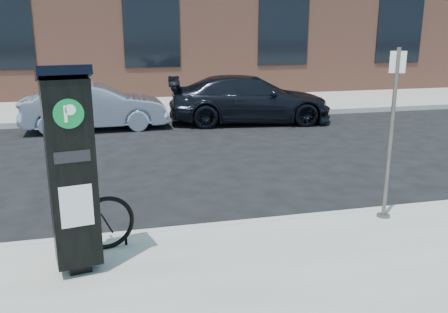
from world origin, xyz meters
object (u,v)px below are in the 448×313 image
object	(u,v)px
bike_rack	(107,223)
car_silver	(95,107)
sign_pole	(391,136)
car_dark	(250,99)
parking_kiosk	(72,170)

from	to	relation	value
bike_rack	car_silver	size ratio (longest dim) A/B	0.17
sign_pole	car_silver	distance (m)	8.61
bike_rack	car_dark	world-z (taller)	car_dark
sign_pole	car_silver	size ratio (longest dim) A/B	0.60
bike_rack	car_dark	size ratio (longest dim) A/B	0.14
parking_kiosk	car_dark	bearing A→B (deg)	52.02
parking_kiosk	bike_rack	world-z (taller)	parking_kiosk
bike_rack	car_dark	xyz separation A→B (m)	(4.03, 7.70, 0.21)
sign_pole	bike_rack	xyz separation A→B (m)	(-3.66, -0.10, -0.81)
parking_kiosk	car_dark	distance (m)	9.25
sign_pole	car_dark	world-z (taller)	sign_pole
parking_kiosk	bike_rack	size ratio (longest dim) A/B	3.36
parking_kiosk	sign_pole	xyz separation A→B (m)	(3.96, 0.55, 0.01)
bike_rack	car_silver	xyz separation A→B (m)	(-0.27, 7.73, 0.15)
sign_pole	bike_rack	size ratio (longest dim) A/B	3.50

